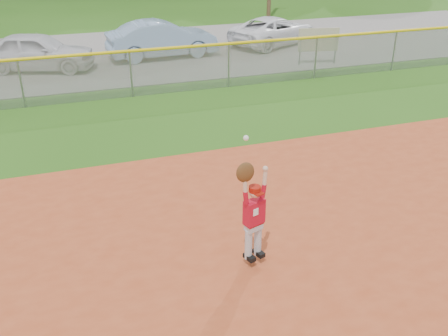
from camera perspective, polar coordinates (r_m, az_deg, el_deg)
The scene contains 8 objects.
ground at distance 8.14m, azimuth 1.51°, elevation -13.19°, with size 120.00×120.00×0.00m, color #285713.
parking_strip at distance 22.59m, azimuth -12.91°, elevation 12.51°, with size 44.00×10.00×0.03m, color slate.
car_white_a at distance 20.68m, azimuth -20.56°, elevation 12.36°, with size 1.69×4.19×1.43m, color silver.
car_blue at distance 21.57m, azimuth -7.08°, elevation 14.41°, with size 1.58×4.54×1.49m, color #83A1C4.
car_white_b at distance 23.91m, azimuth 5.77°, elevation 15.36°, with size 2.09×4.54×1.26m, color white.
sponsor_sign at distance 20.60m, azimuth 10.75°, elevation 14.10°, with size 1.61×0.37×1.45m.
outfield_fence at distance 16.60m, azimuth -10.61°, elevation 10.92°, with size 40.06×0.10×1.55m.
ballplayer at distance 7.97m, azimuth 3.31°, elevation -4.94°, with size 0.59×0.32×2.24m.
Camera 1 is at (-2.21, -5.87, 5.19)m, focal length 40.00 mm.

